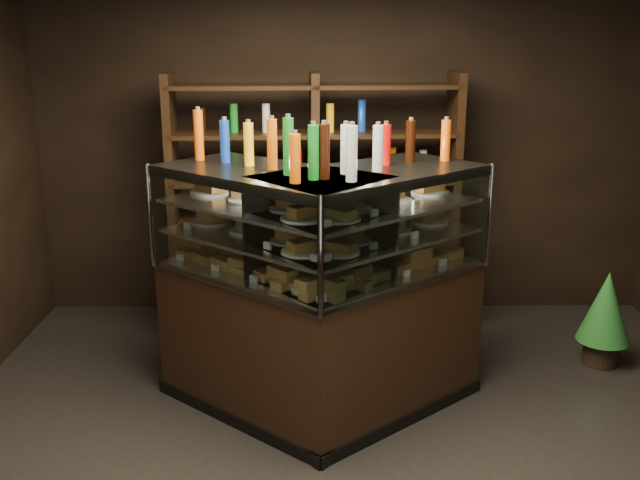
% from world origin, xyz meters
% --- Properties ---
extents(ground, '(5.00, 5.00, 0.00)m').
position_xyz_m(ground, '(0.00, 0.00, 0.00)').
color(ground, black).
rests_on(ground, ground).
extents(room_shell, '(5.02, 5.02, 3.01)m').
position_xyz_m(room_shell, '(0.00, 0.00, 1.94)').
color(room_shell, black).
rests_on(room_shell, ground).
extents(display_case, '(2.12, 1.43, 1.52)m').
position_xyz_m(display_case, '(-0.22, 0.78, 0.51)').
color(display_case, black).
rests_on(display_case, ground).
extents(food_display, '(1.71, 0.94, 0.47)m').
position_xyz_m(food_display, '(-0.22, 0.77, 1.13)').
color(food_display, '#AF803E').
rests_on(food_display, display_case).
extents(bottles_top, '(1.53, 0.80, 0.30)m').
position_xyz_m(bottles_top, '(-0.22, 0.78, 1.65)').
color(bottles_top, '#D8590A').
rests_on(bottles_top, display_case).
extents(potted_conifer, '(0.37, 0.37, 0.78)m').
position_xyz_m(potted_conifer, '(1.78, 1.36, 0.45)').
color(potted_conifer, black).
rests_on(potted_conifer, ground).
extents(back_shelving, '(2.21, 0.54, 2.00)m').
position_xyz_m(back_shelving, '(-0.26, 2.05, 0.61)').
color(back_shelving, black).
rests_on(back_shelving, ground).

